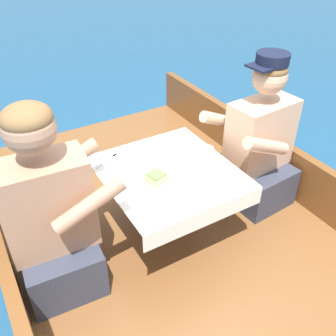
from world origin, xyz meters
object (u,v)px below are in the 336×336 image
at_px(person_port, 52,218).
at_px(coffee_cup_starboard, 185,163).
at_px(tin_can, 208,152).
at_px(coffee_cup_center, 164,204).
at_px(sandwich, 156,178).
at_px(person_starboard, 258,148).
at_px(coffee_cup_port, 203,186).

bearing_deg(person_port, coffee_cup_starboard, 4.35).
relative_size(coffee_cup_starboard, tin_can, 1.55).
bearing_deg(coffee_cup_center, sandwich, 71.16).
height_order(person_starboard, coffee_cup_center, person_starboard).
bearing_deg(person_starboard, tin_can, -6.79).
xyz_separation_m(person_starboard, sandwich, (-0.75, -0.05, 0.09)).
distance_m(person_starboard, tin_can, 0.38).
relative_size(coffee_cup_port, tin_can, 1.56).
bearing_deg(person_port, person_starboard, 4.62).
distance_m(person_port, coffee_cup_starboard, 0.74).
distance_m(coffee_cup_port, tin_can, 0.32).
distance_m(person_port, person_starboard, 1.29).
bearing_deg(coffee_cup_port, coffee_cup_center, -175.15).
xyz_separation_m(coffee_cup_port, tin_can, (0.21, 0.25, -0.00)).
height_order(sandwich, coffee_cup_port, same).
relative_size(coffee_cup_starboard, coffee_cup_center, 1.14).
bearing_deg(coffee_cup_port, tin_can, 50.00).
height_order(sandwich, coffee_cup_center, sandwich).
relative_size(person_port, coffee_cup_center, 10.89).
distance_m(sandwich, tin_can, 0.38).
height_order(coffee_cup_center, tin_can, tin_can).
xyz_separation_m(person_starboard, tin_can, (-0.37, 0.02, 0.08)).
bearing_deg(sandwich, person_port, 175.77).
distance_m(person_port, sandwich, 0.54).
height_order(coffee_cup_port, tin_can, coffee_cup_port).
bearing_deg(coffee_cup_port, person_starboard, 21.72).
relative_size(coffee_cup_port, coffee_cup_starboard, 1.01).
distance_m(coffee_cup_starboard, coffee_cup_center, 0.36).
height_order(sandwich, coffee_cup_starboard, sandwich).
distance_m(coffee_cup_port, coffee_cup_starboard, 0.22).
relative_size(person_starboard, sandwich, 8.54).
height_order(person_starboard, tin_can, person_starboard).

